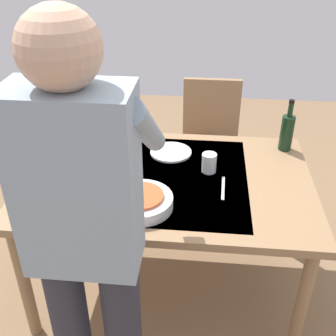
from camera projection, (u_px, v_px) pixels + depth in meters
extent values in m
plane|color=#846647|center=(168.00, 280.00, 2.47)|extent=(6.00, 6.00, 0.00)
cube|color=#93704C|center=(168.00, 180.00, 2.10)|extent=(1.45, 0.98, 0.04)
cube|color=beige|center=(168.00, 177.00, 2.09)|extent=(0.80, 0.84, 0.00)
cylinder|color=#93704C|center=(278.00, 198.00, 2.59)|extent=(0.06, 0.06, 0.69)
cylinder|color=#93704C|center=(75.00, 187.00, 2.71)|extent=(0.06, 0.06, 0.69)
cylinder|color=#93704C|center=(302.00, 305.00, 1.88)|extent=(0.06, 0.06, 0.69)
cylinder|color=#93704C|center=(25.00, 283.00, 1.99)|extent=(0.06, 0.06, 0.69)
cube|color=brown|center=(209.00, 152.00, 2.89)|extent=(0.40, 0.40, 0.04)
cube|color=#93704C|center=(211.00, 110.00, 2.92)|extent=(0.40, 0.04, 0.45)
cylinder|color=#93704C|center=(230.00, 168.00, 3.14)|extent=(0.04, 0.04, 0.43)
cylinder|color=#93704C|center=(186.00, 166.00, 3.17)|extent=(0.04, 0.04, 0.43)
cylinder|color=#93704C|center=(232.00, 194.00, 2.85)|extent=(0.04, 0.04, 0.43)
cylinder|color=#93704C|center=(183.00, 191.00, 2.88)|extent=(0.04, 0.04, 0.43)
cube|color=#8C9EAD|center=(77.00, 184.00, 1.22)|extent=(0.36, 0.20, 0.60)
sphere|color=tan|center=(59.00, 49.00, 1.01)|extent=(0.22, 0.22, 0.22)
cylinder|color=#8C9EAD|center=(46.00, 125.00, 1.40)|extent=(0.08, 0.52, 0.40)
cylinder|color=#8C9EAD|center=(146.00, 129.00, 1.37)|extent=(0.08, 0.52, 0.40)
cylinder|color=black|center=(287.00, 133.00, 2.29)|extent=(0.07, 0.07, 0.20)
cylinder|color=black|center=(291.00, 110.00, 2.22)|extent=(0.03, 0.03, 0.08)
cylinder|color=black|center=(292.00, 101.00, 2.19)|extent=(0.03, 0.03, 0.02)
cylinder|color=white|center=(115.00, 147.00, 2.35)|extent=(0.06, 0.06, 0.01)
cylinder|color=white|center=(114.00, 141.00, 2.33)|extent=(0.01, 0.01, 0.07)
cone|color=white|center=(113.00, 130.00, 2.30)|extent=(0.07, 0.07, 0.07)
cylinder|color=beige|center=(114.00, 133.00, 2.31)|extent=(0.03, 0.03, 0.03)
cylinder|color=white|center=(104.00, 168.00, 2.16)|extent=(0.06, 0.06, 0.01)
cylinder|color=white|center=(103.00, 161.00, 2.14)|extent=(0.01, 0.01, 0.07)
cone|color=white|center=(102.00, 149.00, 2.10)|extent=(0.07, 0.07, 0.07)
cylinder|color=maroon|center=(103.00, 153.00, 2.11)|extent=(0.03, 0.03, 0.03)
cylinder|color=silver|center=(64.00, 209.00, 1.78)|extent=(0.07, 0.07, 0.09)
cylinder|color=silver|center=(134.00, 171.00, 2.05)|extent=(0.07, 0.07, 0.09)
cylinder|color=silver|center=(209.00, 163.00, 2.11)|extent=(0.08, 0.08, 0.10)
cylinder|color=silver|center=(140.00, 202.00, 1.85)|extent=(0.30, 0.30, 0.05)
cylinder|color=#C6562D|center=(140.00, 198.00, 1.84)|extent=(0.22, 0.22, 0.03)
cylinder|color=silver|center=(171.00, 152.00, 2.30)|extent=(0.23, 0.23, 0.01)
cube|color=silver|center=(223.00, 188.00, 2.00)|extent=(0.02, 0.20, 0.00)
cube|color=silver|center=(86.00, 150.00, 2.33)|extent=(0.01, 0.18, 0.00)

